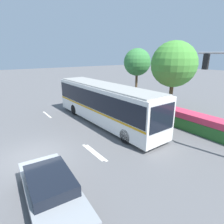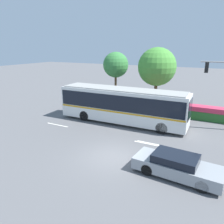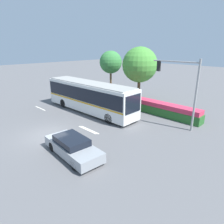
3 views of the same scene
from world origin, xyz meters
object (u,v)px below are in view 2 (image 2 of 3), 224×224
object	(u,v)px
sedan_foreground	(177,166)
street_tree_centre	(157,67)
street_tree_left	(116,65)
city_bus	(122,104)

from	to	relation	value
sedan_foreground	street_tree_centre	size ratio (longest dim) A/B	0.71
sedan_foreground	street_tree_left	distance (m)	19.09
sedan_foreground	street_tree_left	world-z (taller)	street_tree_left
sedan_foreground	street_tree_left	bearing A→B (deg)	131.33
city_bus	street_tree_centre	size ratio (longest dim) A/B	1.75
city_bus	sedan_foreground	xyz separation A→B (m)	(6.56, -6.81, -1.26)
street_tree_left	street_tree_centre	world-z (taller)	street_tree_centre
city_bus	street_tree_left	size ratio (longest dim) A/B	1.92
city_bus	sedan_foreground	distance (m)	9.54
street_tree_left	street_tree_centre	bearing A→B (deg)	-3.18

